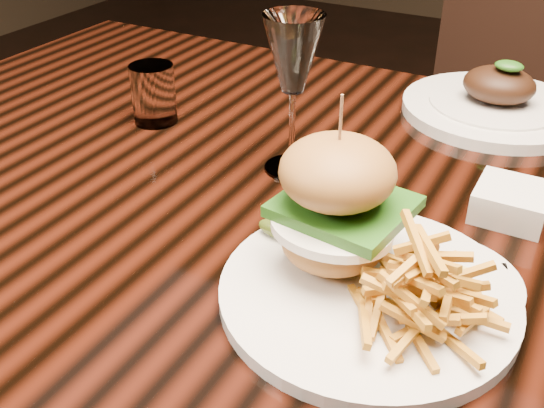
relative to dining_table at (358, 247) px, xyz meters
The scene contains 8 objects.
dining_table is the anchor object (origin of this frame).
burger_plate 0.23m from the dining_table, 67.20° to the right, with size 0.29×0.29×0.20m.
side_saucer 0.20m from the dining_table, 42.73° to the right, with size 0.16×0.16×0.02m.
ramekin 0.20m from the dining_table, 14.85° to the left, with size 0.08×0.08×0.04m, color silver.
wine_glass 0.26m from the dining_table, 167.77° to the left, with size 0.08×0.08×0.21m.
water_tumbler 0.39m from the dining_table, behind, with size 0.07×0.07×0.09m, color white.
far_dish 0.36m from the dining_table, 75.25° to the left, with size 0.29×0.29×0.09m.
chair_far 0.90m from the dining_table, 88.03° to the left, with size 0.53×0.53×0.95m.
Camera 1 is at (0.22, -0.65, 1.16)m, focal length 42.00 mm.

